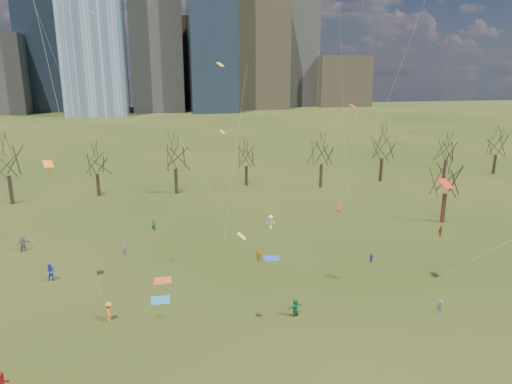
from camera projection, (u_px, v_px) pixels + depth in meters
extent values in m
plane|color=black|center=(287.00, 313.00, 36.79)|extent=(500.00, 500.00, 0.00)
cube|color=slate|center=(154.00, 10.00, 216.96)|extent=(24.00, 24.00, 95.00)
cube|color=#726347|center=(258.00, 39.00, 240.14)|extent=(28.00, 28.00, 72.00)
cube|color=#384C66|center=(48.00, 44.00, 224.35)|extent=(25.00, 25.00, 65.00)
cube|color=slate|center=(295.00, 54.00, 261.19)|extent=(22.00, 22.00, 58.00)
cube|color=#726347|center=(180.00, 63.00, 258.67)|extent=(30.00, 30.00, 48.00)
cube|color=#726347|center=(338.00, 81.00, 265.36)|extent=(30.00, 28.00, 28.00)
cylinder|color=black|center=(11.00, 190.00, 66.81)|extent=(0.55, 0.55, 4.28)
cylinder|color=black|center=(98.00, 185.00, 71.23)|extent=(0.52, 0.52, 3.60)
cylinder|color=black|center=(176.00, 181.00, 72.67)|extent=(0.54, 0.54, 4.05)
cylinder|color=black|center=(246.00, 176.00, 78.04)|extent=(0.51, 0.51, 3.38)
cylinder|color=black|center=(321.00, 176.00, 76.63)|extent=(0.54, 0.54, 3.96)
cylinder|color=black|center=(381.00, 170.00, 80.94)|extent=(0.54, 0.54, 4.14)
cylinder|color=black|center=(445.00, 170.00, 82.52)|extent=(0.52, 0.52, 3.51)
cylinder|color=black|center=(494.00, 164.00, 86.83)|extent=(0.53, 0.53, 3.74)
cylinder|color=black|center=(444.00, 208.00, 58.62)|extent=(0.53, 0.53, 3.83)
cube|color=teal|center=(161.00, 300.00, 38.79)|extent=(1.60, 1.50, 0.03)
cube|color=#2545AD|center=(272.00, 258.00, 47.50)|extent=(1.60, 1.50, 0.03)
cube|color=#C24326|center=(163.00, 281.00, 42.43)|extent=(1.60, 1.50, 0.03)
imported|color=#5A5B5F|center=(440.00, 306.00, 36.67)|extent=(0.51, 0.76, 1.08)
imported|color=orange|center=(259.00, 256.00, 46.42)|extent=(0.87, 0.79, 1.42)
imported|color=#19723C|center=(295.00, 307.00, 36.09)|extent=(1.45, 0.88, 1.50)
imported|color=#9852A4|center=(124.00, 248.00, 48.29)|extent=(0.38, 0.55, 1.46)
imported|color=#24299D|center=(371.00, 258.00, 46.33)|extent=(0.60, 0.60, 0.99)
imported|color=silver|center=(271.00, 222.00, 56.48)|extent=(1.25, 0.96, 1.72)
imported|color=#A23D17|center=(440.00, 231.00, 53.62)|extent=(0.87, 0.63, 1.38)
imported|color=#5C5C60|center=(23.00, 244.00, 49.24)|extent=(1.62, 1.37, 1.75)
imported|color=orange|center=(339.00, 206.00, 63.33)|extent=(0.67, 0.85, 1.53)
imported|color=#197350|center=(154.00, 224.00, 55.72)|extent=(0.70, 0.65, 1.61)
imported|color=#263FA5|center=(51.00, 272.00, 42.17)|extent=(0.91, 0.74, 1.75)
imported|color=orange|center=(109.00, 311.00, 35.38)|extent=(0.77, 1.13, 1.61)
plane|color=orange|center=(48.00, 164.00, 36.94)|extent=(1.30, 1.23, 0.47)
cylinder|color=silver|center=(33.00, 242.00, 34.15)|extent=(1.53, 8.34, 10.22)
cylinder|color=orange|center=(50.00, 184.00, 37.36)|extent=(0.04, 0.04, 2.70)
plane|color=yellow|center=(220.00, 64.00, 43.71)|extent=(1.01, 0.99, 0.39)
cylinder|color=silver|center=(234.00, 160.00, 44.57)|extent=(1.96, 3.48, 18.13)
plane|color=red|center=(446.00, 183.00, 37.49)|extent=(1.35, 1.21, 0.63)
cylinder|color=silver|center=(501.00, 245.00, 35.69)|extent=(5.85, 7.37, 8.55)
cylinder|color=red|center=(443.00, 206.00, 37.98)|extent=(0.04, 0.04, 3.15)
cylinder|color=silver|center=(68.00, 152.00, 30.20)|extent=(1.14, 8.30, 24.52)
cylinder|color=silver|center=(343.00, 100.00, 46.13)|extent=(6.08, 8.25, 29.33)
plane|color=blue|center=(92.00, 12.00, 57.33)|extent=(1.24, 1.25, 0.30)
cylinder|color=silver|center=(76.00, 115.00, 55.39)|extent=(4.69, 9.76, 24.77)
plane|color=red|center=(353.00, 106.00, 65.46)|extent=(1.29, 1.25, 0.43)
cylinder|color=silver|center=(352.00, 156.00, 62.41)|extent=(3.51, 9.12, 12.74)
cylinder|color=red|center=(352.00, 119.00, 65.91)|extent=(0.04, 0.04, 3.00)
plane|color=#F5FF28|center=(242.00, 236.00, 31.54)|extent=(0.77, 0.86, 0.45)
cylinder|color=silver|center=(239.00, 311.00, 27.90)|extent=(1.99, 9.01, 6.42)
cylinder|color=silver|center=(389.00, 96.00, 60.60)|extent=(6.42, 5.89, 28.62)
plane|color=white|center=(222.00, 132.00, 57.21)|extent=(0.84, 0.91, 0.48)
cylinder|color=silver|center=(202.00, 175.00, 56.28)|extent=(5.75, 3.48, 10.20)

